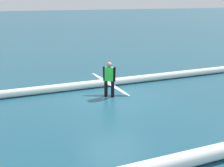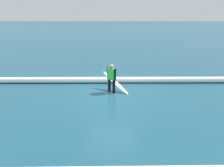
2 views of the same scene
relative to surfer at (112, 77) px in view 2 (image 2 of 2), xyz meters
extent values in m
plane|color=navy|center=(-0.02, 0.35, -0.81)|extent=(188.04, 188.04, 0.00)
cylinder|color=black|center=(0.11, -0.08, -0.47)|extent=(0.14, 0.14, 0.68)
cylinder|color=black|center=(-0.11, 0.08, -0.47)|extent=(0.14, 0.14, 0.68)
cube|color=#2DD83F|center=(0.00, 0.00, 0.14)|extent=(0.39, 0.36, 0.56)
sphere|color=#A36E70|center=(0.00, 0.00, 0.53)|extent=(0.22, 0.22, 0.22)
cylinder|color=black|center=(0.18, -0.12, 0.14)|extent=(0.09, 0.12, 0.60)
cylinder|color=black|center=(-0.18, 0.12, 0.14)|extent=(0.09, 0.12, 0.60)
ellipsoid|color=white|center=(-0.19, -0.27, -0.38)|extent=(1.44, 1.29, 0.89)
ellipsoid|color=blue|center=(-0.19, -0.27, -0.38)|extent=(1.08, 0.95, 0.72)
cylinder|color=white|center=(-2.84, -1.60, -0.64)|extent=(25.20, 0.80, 0.34)
camera|label=1|loc=(4.90, 11.76, 3.13)|focal=51.96mm
camera|label=2|loc=(-0.13, 10.05, 3.00)|focal=34.27mm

